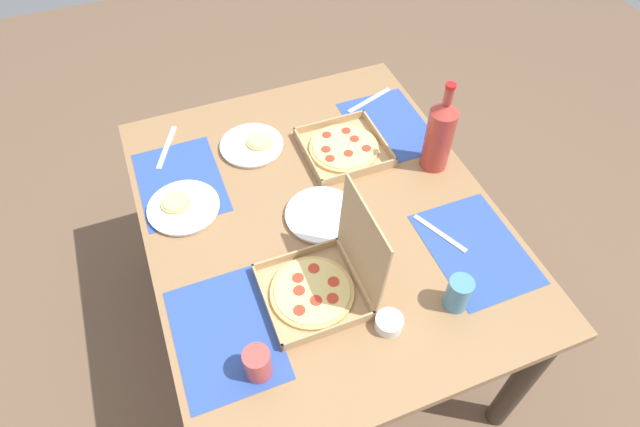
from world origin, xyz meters
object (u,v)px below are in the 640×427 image
cup_spare (258,364)px  pizza_box_edge_far (344,148)px  cup_red (458,293)px  plate_far_left (253,145)px  soda_bottle (440,134)px  condiment_bowl (389,323)px  plate_far_right (322,215)px  plate_near_right (183,207)px  pizza_box_corner_left (323,282)px

cup_spare → pizza_box_edge_far: bearing=142.3°
cup_spare → cup_red: bearing=89.2°
plate_far_left → soda_bottle: (0.30, 0.54, 0.12)m
cup_spare → condiment_bowl: bearing=89.3°
plate_far_right → plate_far_left: (-0.37, -0.11, 0.00)m
plate_far_right → cup_red: bearing=28.4°
plate_near_right → soda_bottle: bearing=82.6°
pizza_box_edge_far → condiment_bowl: 0.67m
pizza_box_edge_far → cup_red: cup_red is taller
plate_far_right → cup_red: (0.41, 0.22, 0.04)m
plate_near_right → cup_spare: 0.59m
cup_red → cup_spare: cup_red is taller
plate_near_right → cup_red: size_ratio=2.12×
plate_near_right → plate_far_right: size_ratio=1.00×
cup_red → soda_bottle: bearing=157.3°
cup_red → condiment_bowl: bearing=-91.1°
plate_near_right → soda_bottle: (0.11, 0.82, 0.12)m
pizza_box_corner_left → cup_spare: size_ratio=3.16×
plate_near_right → plate_far_left: same height
pizza_box_edge_far → plate_far_left: bearing=-114.5°
plate_far_left → cup_red: cup_red is taller
pizza_box_corner_left → soda_bottle: soda_bottle is taller
pizza_box_edge_far → pizza_box_corner_left: (0.49, -0.27, 0.03)m
pizza_box_corner_left → cup_red: bearing=62.4°
condiment_bowl → pizza_box_edge_far: bearing=167.2°
plate_far_left → condiment_bowl: (0.78, 0.14, 0.01)m
condiment_bowl → cup_spare: bearing=-90.7°
condiment_bowl → plate_far_right: bearing=-176.2°
plate_near_right → cup_red: cup_red is taller
pizza_box_edge_far → plate_far_left: pizza_box_edge_far is taller
plate_near_right → condiment_bowl: size_ratio=3.02×
pizza_box_corner_left → plate_near_right: size_ratio=1.33×
plate_far_right → soda_bottle: soda_bottle is taller
pizza_box_corner_left → plate_near_right: (-0.43, -0.30, -0.04)m
plate_near_right → plate_far_right: (0.18, 0.39, -0.00)m
soda_bottle → condiment_bowl: bearing=-39.5°
pizza_box_edge_far → plate_far_right: size_ratio=1.20×
pizza_box_corner_left → plate_far_left: 0.62m
pizza_box_corner_left → condiment_bowl: 0.20m
soda_bottle → cup_spare: 0.90m
cup_red → cup_spare: (-0.01, -0.55, -0.01)m
plate_far_right → condiment_bowl: (0.41, 0.03, 0.01)m
pizza_box_edge_far → plate_far_left: 0.31m
soda_bottle → cup_red: 0.54m
cup_red → condiment_bowl: (-0.00, -0.20, -0.03)m
plate_far_left → condiment_bowl: 0.79m
plate_near_right → condiment_bowl: (0.59, 0.42, 0.01)m
plate_near_right → cup_spare: bearing=6.3°
pizza_box_edge_far → soda_bottle: (0.17, 0.25, 0.12)m
plate_near_right → plate_far_left: 0.34m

